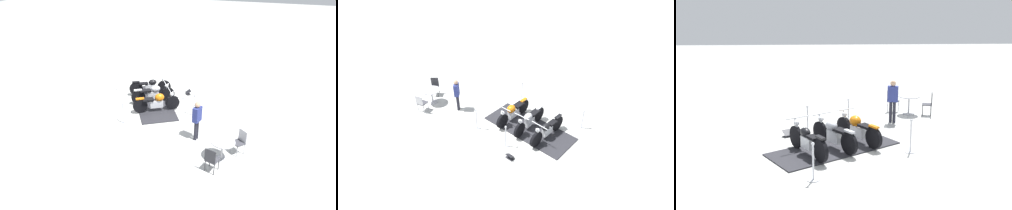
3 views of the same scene
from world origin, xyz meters
TOP-DOWN VIEW (x-y plane):
  - ground_plane at (0.00, 0.00)m, footprint 80.00×80.00m
  - display_platform at (0.00, 0.00)m, footprint 4.37×3.64m
  - motorcycle_copper at (0.79, 0.55)m, footprint 1.33×1.92m
  - motorcycle_chrome at (-0.02, 0.02)m, footprint 1.35×1.86m
  - motorcycle_black at (-0.82, -0.50)m, footprint 1.27×1.95m
  - stanchion_right_front at (0.61, 2.29)m, footprint 0.31×0.31m
  - stanchion_left_rear at (-0.61, -2.29)m, footprint 0.34×0.34m
  - stanchion_right_mid at (-0.86, 1.34)m, footprint 0.29×0.29m
  - stanchion_left_front at (2.34, -0.40)m, footprint 0.36×0.36m
  - info_placard at (-1.56, 1.36)m, footprint 0.41×0.39m
  - cafe_table at (3.28, 4.11)m, footprint 0.87×0.87m
  - cafe_chair_near_table at (2.65, 4.64)m, footprint 0.56×0.56m
  - cafe_chair_across_table at (4.08, 3.90)m, footprint 0.49×0.49m
  - bystander_person at (2.37, 2.90)m, footprint 0.44×0.31m

SIDE VIEW (x-z plane):
  - ground_plane at x=0.00m, z-range 0.00..0.00m
  - display_platform at x=0.00m, z-range 0.00..0.04m
  - info_placard at x=-1.56m, z-range -0.04..0.19m
  - stanchion_left_front at x=2.34m, z-range -0.22..0.84m
  - stanchion_left_rear at x=-0.61m, z-range -0.20..0.83m
  - stanchion_right_front at x=0.61m, z-range -0.18..0.93m
  - stanchion_right_mid at x=-0.86m, z-range -0.16..0.95m
  - motorcycle_black at x=-0.82m, z-range -0.03..1.00m
  - motorcycle_copper at x=0.79m, z-range 0.00..1.01m
  - motorcycle_chrome at x=-0.02m, z-range 0.01..1.03m
  - cafe_chair_near_table at x=2.65m, z-range 0.07..1.00m
  - cafe_chair_across_table at x=4.08m, z-range 0.06..1.02m
  - cafe_table at x=3.28m, z-range 0.20..0.98m
  - bystander_person at x=2.37m, z-range 0.16..1.83m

